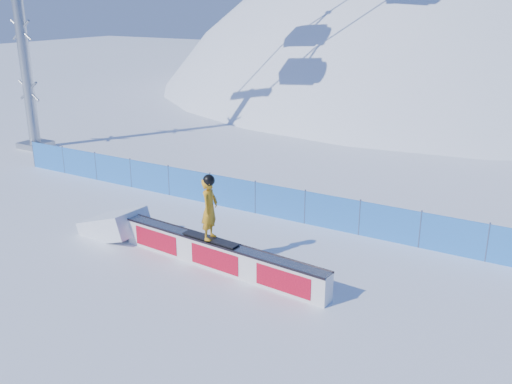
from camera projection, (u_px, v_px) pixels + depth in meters
The scene contains 6 objects.
ground at pixel (154, 252), 17.73m from camera, with size 160.00×160.00×0.00m, color white.
snow_hill at pixel (435, 264), 57.76m from camera, with size 64.00×64.00×64.00m.
safety_fence at pixel (232, 193), 21.20m from camera, with size 22.05×0.05×1.30m.
rail_box at pixel (219, 256), 16.45m from camera, with size 7.17×1.08×0.86m.
snow_ramp at pixel (115, 234), 19.03m from camera, with size 2.10×1.40×0.79m, color white, non-canonical shape.
snowboarder at pixel (210, 208), 16.18m from camera, with size 1.90×0.73×1.97m.
Camera 1 is at (10.96, -12.33, 7.46)m, focal length 40.00 mm.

